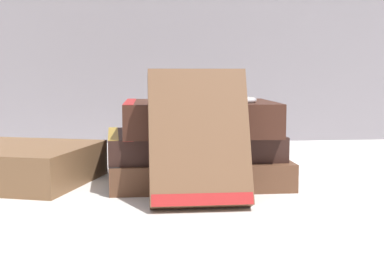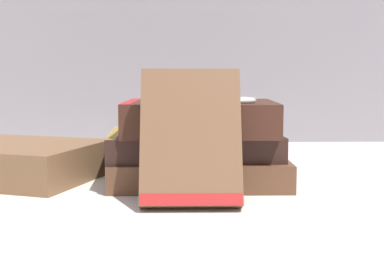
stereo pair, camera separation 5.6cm
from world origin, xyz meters
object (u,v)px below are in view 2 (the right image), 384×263
book_flat_top (196,118)px  pocket_watch (234,100)px  book_flat_bottom (195,169)px  book_flat_middle (189,144)px  book_side_left (12,161)px  book_leaning_front (191,142)px  reading_glasses (176,163)px

book_flat_top → pocket_watch: bearing=-29.3°
book_flat_bottom → book_flat_middle: (-0.01, 0.00, 0.03)m
book_side_left → book_leaning_front: bearing=-13.2°
reading_glasses → book_flat_top: bearing=-84.5°
book_side_left → reading_glasses: 0.23m
book_flat_top → pocket_watch: pocket_watch is taller
book_flat_middle → reading_glasses: bearing=96.1°
book_side_left → reading_glasses: size_ratio=2.03×
book_flat_middle → pocket_watch: pocket_watch is taller
book_leaning_front → reading_glasses: book_leaning_front is taller
book_flat_top → book_leaning_front: size_ratio=1.31×
book_flat_bottom → book_leaning_front: size_ratio=1.51×
book_flat_top → book_leaning_front: 0.11m
book_flat_bottom → reading_glasses: 0.13m
pocket_watch → book_leaning_front: bearing=-122.5°
book_flat_middle → book_side_left: size_ratio=0.89×
book_side_left → book_flat_top: bearing=10.6°
book_flat_middle → book_flat_top: bearing=-62.3°
book_flat_middle → book_leaning_front: bearing=-92.3°
book_flat_bottom → book_leaning_front: book_leaning_front is taller
book_flat_middle → pocket_watch: 0.09m
pocket_watch → book_side_left: bearing=168.0°
book_flat_bottom → pocket_watch: 0.11m
book_side_left → book_flat_bottom: bearing=13.0°
reading_glasses → pocket_watch: bearing=-72.0°
book_flat_bottom → book_flat_middle: bearing=149.4°
book_flat_middle → book_leaning_front: 0.12m
book_flat_middle → book_leaning_front: size_ratio=1.51×
book_side_left → pocket_watch: (0.28, -0.06, 0.08)m
book_leaning_front → pocket_watch: bearing=57.5°
pocket_watch → book_flat_top: bearing=149.1°
book_flat_top → reading_glasses: size_ratio=1.57×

